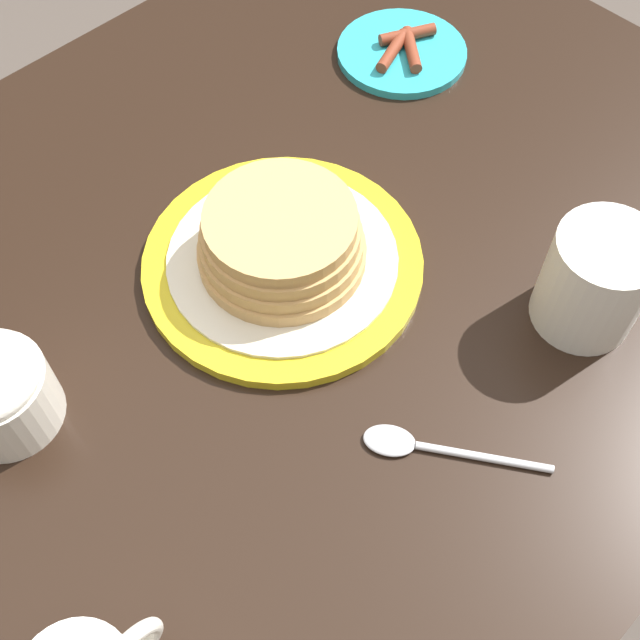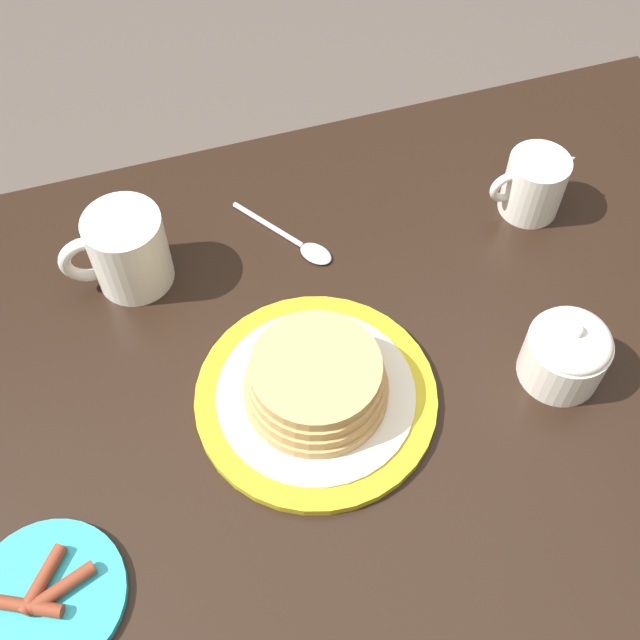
{
  "view_description": "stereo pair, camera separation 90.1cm",
  "coord_description": "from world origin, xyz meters",
  "px_view_note": "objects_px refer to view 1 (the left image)",
  "views": [
    {
      "loc": [
        -0.25,
        -0.36,
        1.39
      ],
      "look_at": [
        0.02,
        -0.08,
        0.79
      ],
      "focal_mm": 45.0,
      "sensor_mm": 36.0,
      "label": 1
    },
    {
      "loc": [
        0.17,
        0.41,
        1.56
      ],
      "look_at": [
        0.02,
        -0.08,
        0.79
      ],
      "focal_mm": 45.0,
      "sensor_mm": 36.0,
      "label": 2
    }
  ],
  "objects_px": {
    "pancake_plate": "(285,252)",
    "side_plate_bacon": "(402,51)",
    "spoon": "(421,446)",
    "coffee_mug": "(598,278)"
  },
  "relations": [
    {
      "from": "side_plate_bacon",
      "to": "pancake_plate",
      "type": "bearing_deg",
      "value": -156.65
    },
    {
      "from": "spoon",
      "to": "side_plate_bacon",
      "type": "bearing_deg",
      "value": 44.35
    },
    {
      "from": "pancake_plate",
      "to": "side_plate_bacon",
      "type": "height_order",
      "value": "pancake_plate"
    },
    {
      "from": "side_plate_bacon",
      "to": "spoon",
      "type": "distance_m",
      "value": 0.5
    },
    {
      "from": "side_plate_bacon",
      "to": "coffee_mug",
      "type": "distance_m",
      "value": 0.4
    },
    {
      "from": "coffee_mug",
      "to": "spoon",
      "type": "relative_size",
      "value": 0.92
    },
    {
      "from": "side_plate_bacon",
      "to": "spoon",
      "type": "relative_size",
      "value": 1.08
    },
    {
      "from": "side_plate_bacon",
      "to": "coffee_mug",
      "type": "height_order",
      "value": "coffee_mug"
    },
    {
      "from": "pancake_plate",
      "to": "side_plate_bacon",
      "type": "distance_m",
      "value": 0.34
    },
    {
      "from": "pancake_plate",
      "to": "coffee_mug",
      "type": "bearing_deg",
      "value": -54.21
    }
  ]
}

